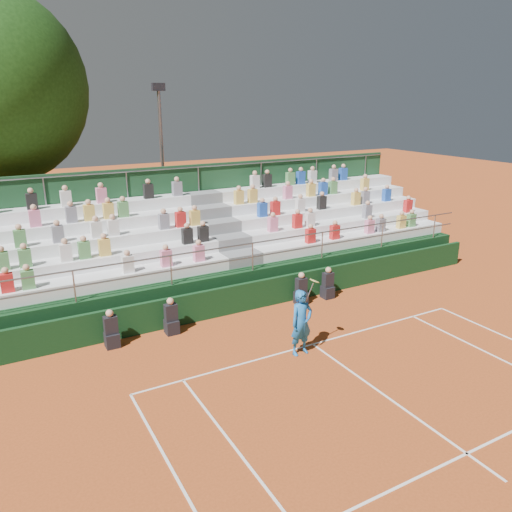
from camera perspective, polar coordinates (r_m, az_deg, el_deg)
ground at (r=15.19m, az=6.51°, el=-10.00°), size 90.00×90.00×0.00m
courtside_wall at (r=17.44m, az=0.48°, el=-4.34°), size 20.00×0.15×1.00m
line_officials at (r=16.57m, az=-2.30°, el=-5.65°), size 8.24×0.40×1.19m
grandstand at (r=19.96m, az=-4.13°, el=0.24°), size 20.00×5.20×4.40m
tennis_player at (r=14.25m, az=5.22°, el=-7.58°), size 0.90×0.50×2.22m
floodlight_mast at (r=24.68m, az=-10.70°, el=11.46°), size 0.60×0.25×7.69m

